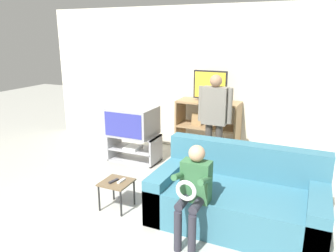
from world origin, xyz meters
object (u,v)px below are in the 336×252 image
object	(u,v)px
person_standing_adult	(215,114)
television_main	(132,121)
remote_control_black	(114,181)
remote_control_white	(121,181)
tv_stand	(134,148)
snack_table	(117,186)
media_shelf	(208,128)
couch	(238,199)
person_seated_child	(193,187)
television_flat	(210,87)

from	to	relation	value
person_standing_adult	television_main	bearing A→B (deg)	-173.11
remote_control_black	remote_control_white	size ratio (longest dim) A/B	1.00
tv_stand	snack_table	size ratio (longest dim) A/B	2.37
remote_control_white	person_standing_adult	size ratio (longest dim) A/B	0.09
media_shelf	snack_table	size ratio (longest dim) A/B	2.99
media_shelf	couch	distance (m)	2.14
tv_stand	television_main	size ratio (longest dim) A/B	1.13
remote_control_black	person_seated_child	world-z (taller)	person_seated_child
remote_control_white	couch	xyz separation A→B (m)	(1.38, 0.28, -0.08)
television_flat	remote_control_white	world-z (taller)	television_flat
remote_control_white	person_standing_adult	distance (m)	1.85
media_shelf	person_standing_adult	distance (m)	0.75
remote_control_black	person_standing_adult	bearing A→B (deg)	78.08
person_seated_child	television_main	bearing A→B (deg)	134.89
tv_stand	television_main	distance (m)	0.47
person_standing_adult	person_seated_child	world-z (taller)	person_standing_adult
television_main	person_seated_child	world-z (taller)	person_seated_child
tv_stand	television_main	world-z (taller)	television_main
snack_table	remote_control_black	bearing A→B (deg)	-149.66
television_main	person_standing_adult	bearing A→B (deg)	6.89
media_shelf	snack_table	xyz separation A→B (m)	(-0.46, -2.21, -0.21)
snack_table	couch	size ratio (longest dim) A/B	0.19
tv_stand	snack_table	distance (m)	1.62
television_main	remote_control_white	distance (m)	1.64
tv_stand	couch	distance (m)	2.37
television_flat	couch	bearing A→B (deg)	-63.30
media_shelf	television_flat	bearing A→B (deg)	10.86
tv_stand	remote_control_black	world-z (taller)	tv_stand
media_shelf	snack_table	bearing A→B (deg)	-101.84
tv_stand	person_seated_child	xyz separation A→B (m)	(1.71, -1.74, 0.38)
tv_stand	snack_table	bearing A→B (deg)	-67.69
remote_control_black	tv_stand	bearing A→B (deg)	124.00
television_main	person_seated_child	bearing A→B (deg)	-45.11
snack_table	person_seated_child	world-z (taller)	person_seated_child
television_flat	television_main	bearing A→B (deg)	-146.69
television_flat	tv_stand	bearing A→B (deg)	-146.60
television_flat	remote_control_black	distance (m)	2.45
television_main	couch	distance (m)	2.41
couch	person_standing_adult	world-z (taller)	person_standing_adult
television_flat	snack_table	world-z (taller)	television_flat
snack_table	person_standing_adult	xyz separation A→B (m)	(0.74, 1.65, 0.62)
remote_control_white	remote_control_black	bearing A→B (deg)	-148.06
television_flat	couch	size ratio (longest dim) A/B	0.31
remote_control_black	remote_control_white	world-z (taller)	same
television_main	couch	world-z (taller)	television_main
television_flat	couch	distance (m)	2.34
remote_control_white	person_seated_child	distance (m)	1.11
media_shelf	television_flat	xyz separation A→B (m)	(0.02, 0.00, 0.74)
remote_control_white	person_seated_child	world-z (taller)	person_seated_child
snack_table	media_shelf	bearing A→B (deg)	78.16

